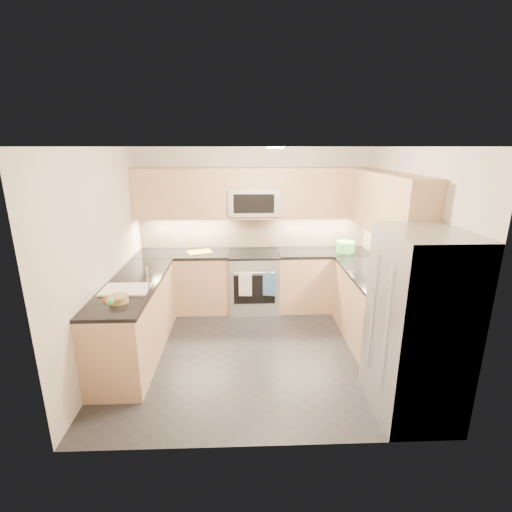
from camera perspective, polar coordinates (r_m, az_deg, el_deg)
name	(u,v)px	position (r m, az deg, el deg)	size (l,w,h in m)	color
floor	(257,349)	(4.90, 0.16, -14.19)	(3.60, 3.20, 0.00)	#25262B
ceiling	(257,147)	(4.22, 0.18, 16.46)	(3.60, 3.20, 0.02)	beige
wall_back	(253,228)	(5.95, -0.45, 4.33)	(3.60, 0.02, 2.50)	beige
wall_front	(265,315)	(2.90, 1.45, -9.03)	(3.60, 0.02, 2.50)	beige
wall_left	(104,258)	(4.69, -22.38, -0.27)	(0.02, 3.20, 2.50)	beige
wall_right	(406,255)	(4.82, 22.09, 0.19)	(0.02, 3.20, 2.50)	beige
base_cab_back_left	(185,282)	(5.96, -10.91, -3.99)	(1.42, 0.60, 0.90)	tan
base_cab_back_right	(322,280)	(6.02, 10.11, -3.73)	(1.42, 0.60, 0.90)	tan
base_cab_right	(371,311)	(5.10, 17.34, -8.02)	(0.60, 1.70, 0.90)	tan
base_cab_peninsula	(136,320)	(4.87, -18.00, -9.29)	(0.60, 2.00, 0.90)	tan
countertop_back_left	(183,254)	(5.81, -11.16, 0.36)	(1.42, 0.63, 0.04)	black
countertop_back_right	(323,252)	(5.87, 10.34, 0.58)	(1.42, 0.63, 0.04)	black
countertop_right	(375,277)	(4.93, 17.80, -3.04)	(0.63, 1.70, 0.04)	black
countertop_peninsula	(132,284)	(4.69, -18.50, -4.10)	(0.63, 2.00, 0.04)	black
upper_cab_back	(253,193)	(5.68, -0.41, 9.64)	(3.60, 0.35, 0.75)	tan
upper_cab_right	(388,204)	(4.88, 19.64, 7.57)	(0.35, 1.95, 0.75)	tan
backsplash_back	(253,231)	(5.96, -0.45, 3.81)	(3.60, 0.01, 0.51)	tan
backsplash_right	(391,249)	(5.23, 20.03, 0.99)	(0.01, 2.30, 0.51)	tan
gas_range	(254,282)	(5.86, -0.34, -3.96)	(0.76, 0.65, 0.91)	#9FA1A6
range_cooktop	(254,254)	(5.72, -0.34, 0.36)	(0.76, 0.65, 0.03)	black
oven_door_glass	(255,290)	(5.56, -0.23, -5.20)	(0.62, 0.02, 0.45)	black
oven_handle	(255,273)	(5.44, -0.23, -2.63)	(0.02, 0.02, 0.60)	#B2B5BA
microwave	(253,202)	(5.68, -0.40, 8.35)	(0.76, 0.40, 0.40)	#ACAEB4
microwave_door	(254,204)	(5.47, -0.33, 8.05)	(0.60, 0.01, 0.28)	black
refrigerator	(417,326)	(3.82, 23.57, -9.78)	(0.70, 0.90, 1.80)	#999BA1
fridge_handle_left	(386,331)	(3.51, 19.36, -10.78)	(0.02, 0.02, 1.20)	#B2B5BA
fridge_handle_right	(372,313)	(3.81, 17.43, -8.36)	(0.02, 0.02, 1.20)	#B2B5BA
sink_basin	(126,295)	(4.49, -19.32, -5.69)	(0.52, 0.38, 0.16)	white
faucet	(148,278)	(4.35, -16.29, -3.30)	(0.03, 0.03, 0.28)	silver
utensil_bowl	(346,247)	(5.87, 13.63, 1.40)	(0.28, 0.28, 0.16)	#49AC51
cutting_board	(200,252)	(5.76, -8.64, 0.61)	(0.35, 0.25, 0.01)	orange
fruit_basket	(119,299)	(4.14, -20.39, -6.24)	(0.20, 0.20, 0.07)	#A4854C
fruit_apple	(106,300)	(3.94, -22.14, -6.33)	(0.06, 0.06, 0.06)	red
fruit_pear	(110,301)	(3.90, -21.61, -6.51)	(0.08, 0.08, 0.08)	#4CB151
dish_towel_check	(245,284)	(5.48, -1.65, -4.39)	(0.19, 0.02, 0.36)	white
dish_towel_blue	(269,284)	(5.49, 2.07, -4.34)	(0.19, 0.02, 0.36)	#366095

